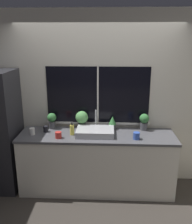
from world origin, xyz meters
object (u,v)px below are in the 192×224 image
(sink, at_px, (95,132))
(potted_plant_far_left, at_px, (52,120))
(potted_plant_center_right, at_px, (112,123))
(potted_plant_center_left, at_px, (82,119))
(soap_bottle, at_px, (72,130))
(mug_blue, at_px, (136,136))
(mug_white, at_px, (32,131))
(potted_plant_far_right, at_px, (144,121))
(mug_red, at_px, (58,135))
(mug_black, at_px, (46,129))

(sink, relative_size, potted_plant_far_left, 2.21)
(potted_plant_far_left, distance_m, potted_plant_center_right, 0.95)
(potted_plant_center_left, relative_size, soap_bottle, 1.50)
(mug_blue, bearing_deg, potted_plant_center_right, 131.76)
(potted_plant_center_left, relative_size, mug_white, 2.82)
(potted_plant_far_left, bearing_deg, sink, -18.52)
(sink, xyz_separation_m, potted_plant_far_right, (0.74, 0.23, 0.10))
(mug_red, height_order, mug_white, mug_white)
(mug_blue, bearing_deg, soap_bottle, 172.69)
(mug_red, relative_size, mug_white, 0.91)
(potted_plant_far_left, xyz_separation_m, mug_red, (0.17, -0.39, -0.10))
(potted_plant_far_right, height_order, soap_bottle, potted_plant_far_right)
(mug_white, bearing_deg, potted_plant_far_left, 49.74)
(sink, height_order, soap_bottle, sink)
(potted_plant_far_left, height_order, mug_red, potted_plant_far_left)
(mug_black, bearing_deg, mug_red, -44.20)
(sink, relative_size, potted_plant_center_left, 1.92)
(sink, bearing_deg, mug_black, 174.32)
(potted_plant_center_right, height_order, soap_bottle, potted_plant_center_right)
(potted_plant_far_right, relative_size, mug_white, 2.55)
(sink, bearing_deg, mug_red, -163.14)
(potted_plant_far_right, bearing_deg, potted_plant_far_left, 180.00)
(mug_blue, xyz_separation_m, mug_white, (-1.52, 0.10, 0.00))
(mug_red, bearing_deg, soap_bottle, 37.00)
(potted_plant_center_left, relative_size, mug_blue, 2.86)
(potted_plant_center_left, height_order, mug_white, potted_plant_center_left)
(potted_plant_far_right, distance_m, mug_black, 1.51)
(soap_bottle, xyz_separation_m, mug_black, (-0.42, 0.10, -0.03))
(potted_plant_center_left, height_order, soap_bottle, potted_plant_center_left)
(potted_plant_center_left, height_order, potted_plant_far_right, potted_plant_center_left)
(potted_plant_center_right, distance_m, mug_white, 1.22)
(mug_red, xyz_separation_m, mug_black, (-0.24, 0.23, -0.00))
(mug_black, bearing_deg, potted_plant_center_left, 16.29)
(potted_plant_center_right, relative_size, mug_red, 2.30)
(sink, xyz_separation_m, mug_blue, (0.59, -0.14, 0.00))
(mug_white, bearing_deg, potted_plant_center_right, 13.20)
(potted_plant_center_right, distance_m, potted_plant_far_right, 0.49)
(potted_plant_center_right, distance_m, mug_blue, 0.51)
(potted_plant_center_right, bearing_deg, potted_plant_center_left, 180.00)
(soap_bottle, bearing_deg, potted_plant_far_right, 13.22)
(potted_plant_far_left, bearing_deg, mug_white, -130.26)
(mug_blue, height_order, mug_black, mug_blue)
(mug_black, bearing_deg, mug_blue, -9.15)
(potted_plant_center_right, distance_m, soap_bottle, 0.65)
(potted_plant_center_left, xyz_separation_m, mug_black, (-0.54, -0.16, -0.12))
(potted_plant_far_right, distance_m, soap_bottle, 1.12)
(soap_bottle, height_order, mug_white, soap_bottle)
(potted_plant_center_left, xyz_separation_m, mug_blue, (0.81, -0.37, -0.12))
(soap_bottle, height_order, mug_red, soap_bottle)
(mug_red, distance_m, mug_black, 0.33)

